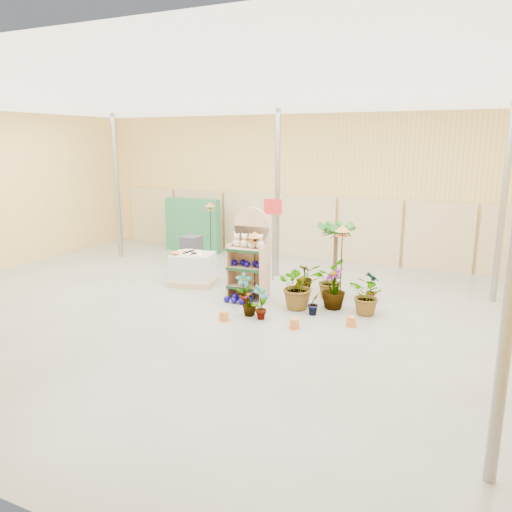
{
  "coord_description": "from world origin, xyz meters",
  "views": [
    {
      "loc": [
        5.21,
        -8.97,
        3.67
      ],
      "look_at": [
        0.3,
        1.5,
        1.0
      ],
      "focal_mm": 35.0,
      "sensor_mm": 36.0,
      "label": 1
    }
  ],
  "objects_px": {
    "pallet_stack": "(193,269)",
    "display_shelf": "(250,257)",
    "potted_plant_2": "(299,285)",
    "bird_table_front": "(255,237)"
  },
  "relations": [
    {
      "from": "pallet_stack",
      "to": "bird_table_front",
      "type": "distance_m",
      "value": 2.34
    },
    {
      "from": "display_shelf",
      "to": "potted_plant_2",
      "type": "height_order",
      "value": "display_shelf"
    },
    {
      "from": "potted_plant_2",
      "to": "bird_table_front",
      "type": "bearing_deg",
      "value": 170.07
    },
    {
      "from": "pallet_stack",
      "to": "potted_plant_2",
      "type": "distance_m",
      "value": 3.28
    },
    {
      "from": "pallet_stack",
      "to": "bird_table_front",
      "type": "xyz_separation_m",
      "value": [
        2.02,
        -0.47,
        1.1
      ]
    },
    {
      "from": "display_shelf",
      "to": "pallet_stack",
      "type": "bearing_deg",
      "value": 165.83
    },
    {
      "from": "pallet_stack",
      "to": "bird_table_front",
      "type": "relative_size",
      "value": 0.82
    },
    {
      "from": "display_shelf",
      "to": "bird_table_front",
      "type": "height_order",
      "value": "display_shelf"
    },
    {
      "from": "pallet_stack",
      "to": "display_shelf",
      "type": "bearing_deg",
      "value": -25.14
    },
    {
      "from": "display_shelf",
      "to": "bird_table_front",
      "type": "xyz_separation_m",
      "value": [
        0.17,
        -0.11,
        0.52
      ]
    }
  ]
}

